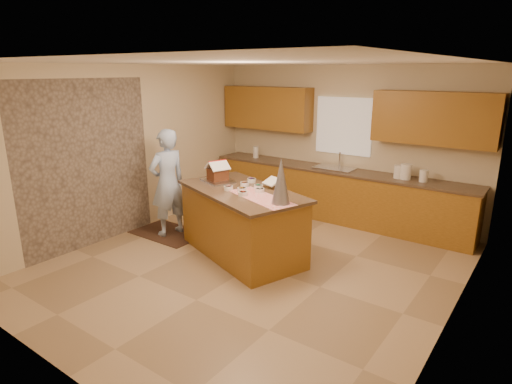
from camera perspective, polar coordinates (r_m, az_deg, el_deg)
floor at (r=6.00m, az=-0.35°, el=-9.81°), size 5.50×5.50×0.00m
ceiling at (r=5.40m, az=-0.40°, el=16.94°), size 5.50×5.50×0.00m
wall_back at (r=7.89m, az=11.61°, el=6.47°), size 5.50×5.50×0.00m
wall_front at (r=3.79m, az=-25.90°, el=-5.11°), size 5.50×5.50×0.00m
wall_left at (r=7.28m, az=-16.52°, el=5.36°), size 5.50×5.50×0.00m
wall_right at (r=4.58m, az=25.71°, el=-1.61°), size 5.50×5.50×0.00m
stone_accent at (r=6.83m, az=-21.62°, el=3.37°), size 0.00×2.50×2.50m
window_curtain at (r=7.82m, az=11.64°, el=8.61°), size 1.05×0.03×1.00m
back_counter_base at (r=7.82m, az=10.32°, el=-0.38°), size 4.80×0.60×0.88m
back_counter_top at (r=7.71m, az=10.49°, el=2.90°), size 4.85×0.63×0.04m
upper_cabinet_left at (r=8.42m, az=1.50°, el=11.15°), size 1.85×0.35×0.80m
upper_cabinet_right at (r=7.15m, az=22.72°, el=9.07°), size 1.85×0.35×0.80m
sink at (r=7.71m, az=10.48°, el=2.83°), size 0.70×0.45×0.12m
faucet at (r=7.83m, az=11.12°, el=4.27°), size 0.03×0.03×0.28m
island_base at (r=6.18m, az=-1.89°, el=-4.27°), size 2.14×1.56×0.94m
island_top at (r=6.03m, az=-1.93°, el=0.12°), size 2.25×1.67×0.04m
table_runner at (r=5.64m, az=0.69°, el=-0.75°), size 1.14×0.73×0.01m
baking_tray at (r=6.48m, az=-5.12°, el=1.52°), size 0.59×0.51×0.03m
cookbook at (r=6.09m, az=2.10°, el=1.43°), size 0.28×0.25×0.10m
tinsel_tree at (r=5.32m, az=3.35°, el=1.44°), size 0.30×0.30×0.59m
rug at (r=7.26m, az=-11.61°, el=-5.37°), size 1.17×0.76×0.01m
boy at (r=6.96m, az=-11.72°, el=1.21°), size 0.53×0.70×1.73m
canister_a at (r=7.28m, az=18.53°, el=2.58°), size 0.15×0.15×0.21m
canister_b at (r=7.25m, az=19.38°, el=2.59°), size 0.17×0.17×0.25m
canister_c at (r=7.18m, az=21.49°, el=2.03°), size 0.13×0.13×0.19m
paper_towel at (r=8.55m, az=-0.03°, el=5.36°), size 0.10×0.10×0.23m
gingerbread_house at (r=6.45m, az=-5.14°, el=2.60°), size 0.38×0.38×0.30m
candy_bowls at (r=6.02m, az=-1.22°, el=0.61°), size 0.56×0.78×0.06m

